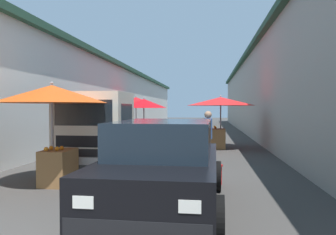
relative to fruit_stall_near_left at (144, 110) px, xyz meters
The scene contains 11 objects.
ground 2.31m from the fruit_stall_near_left, 58.87° to the right, with size 90.00×90.00×0.00m, color #3D3A38.
building_left_whitewash 6.72m from the fruit_stall_near_left, 62.29° to the left, with size 49.80×7.50×4.41m.
building_right_concrete 9.36m from the fruit_stall_near_left, 70.48° to the right, with size 49.80×7.50×5.02m.
fruit_stall_near_left is the anchor object (origin of this frame).
fruit_stall_far_right 8.01m from the fruit_stall_near_left, behind, with size 2.42×2.42×2.25m.
fruit_stall_mid_lane 4.50m from the fruit_stall_near_left, 16.52° to the left, with size 2.47×2.47×2.40m.
fruit_stall_far_left 3.54m from the fruit_stall_near_left, 104.99° to the right, with size 2.81×2.81×2.21m.
hatchback_car 9.76m from the fruit_stall_near_left, 166.74° to the right, with size 3.94×1.98×1.45m.
delivery_truck 5.78m from the fruit_stall_near_left, behind, with size 4.95×2.04×2.08m.
vendor_by_crates 5.92m from the fruit_stall_near_left, 149.99° to the right, with size 0.63×0.24×1.58m.
plastic_stool 8.34m from the fruit_stall_near_left, 157.74° to the right, with size 0.30×0.30×0.43m.
Camera 1 is at (-2.27, -1.55, 1.66)m, focal length 35.61 mm.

